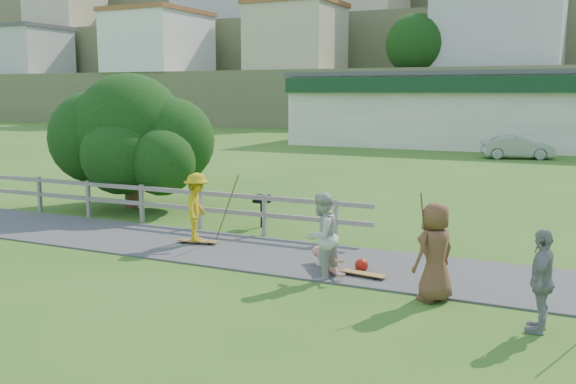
{
  "coord_description": "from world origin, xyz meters",
  "views": [
    {
      "loc": [
        7.65,
        -11.34,
        3.74
      ],
      "look_at": [
        1.3,
        2.0,
        1.43
      ],
      "focal_mm": 40.0,
      "sensor_mm": 36.0,
      "label": 1
    }
  ],
  "objects_px": {
    "spectator_b": "(542,281)",
    "car_silver": "(517,147)",
    "skater_rider": "(197,211)",
    "skater_fallen": "(329,259)",
    "tree": "(130,152)",
    "spectator_c": "(435,252)",
    "spectator_a": "(321,236)",
    "bbq": "(262,211)"
  },
  "relations": [
    {
      "from": "bbq",
      "to": "car_silver",
      "type": "bearing_deg",
      "value": 79.87
    },
    {
      "from": "skater_rider",
      "to": "spectator_c",
      "type": "relative_size",
      "value": 0.94
    },
    {
      "from": "car_silver",
      "to": "tree",
      "type": "relative_size",
      "value": 0.68
    },
    {
      "from": "spectator_a",
      "to": "spectator_b",
      "type": "bearing_deg",
      "value": 88.87
    },
    {
      "from": "car_silver",
      "to": "spectator_b",
      "type": "bearing_deg",
      "value": 170.54
    },
    {
      "from": "car_silver",
      "to": "spectator_a",
      "type": "bearing_deg",
      "value": 161.83
    },
    {
      "from": "skater_fallen",
      "to": "tree",
      "type": "xyz_separation_m",
      "value": [
        -8.67,
        4.36,
        1.54
      ]
    },
    {
      "from": "skater_fallen",
      "to": "bbq",
      "type": "height_order",
      "value": "bbq"
    },
    {
      "from": "skater_rider",
      "to": "spectator_b",
      "type": "xyz_separation_m",
      "value": [
        8.07,
        -2.56,
        -0.02
      ]
    },
    {
      "from": "skater_rider",
      "to": "spectator_b",
      "type": "distance_m",
      "value": 8.46
    },
    {
      "from": "spectator_a",
      "to": "spectator_b",
      "type": "xyz_separation_m",
      "value": [
        4.2,
        -1.16,
        -0.06
      ]
    },
    {
      "from": "spectator_a",
      "to": "bbq",
      "type": "xyz_separation_m",
      "value": [
        -3.43,
        3.96,
        -0.43
      ]
    },
    {
      "from": "spectator_a",
      "to": "skater_fallen",
      "type": "bearing_deg",
      "value": -160.99
    },
    {
      "from": "tree",
      "to": "bbq",
      "type": "distance_m",
      "value": 5.53
    },
    {
      "from": "skater_rider",
      "to": "skater_fallen",
      "type": "xyz_separation_m",
      "value": [
        3.83,
        -0.87,
        -0.56
      ]
    },
    {
      "from": "spectator_b",
      "to": "tree",
      "type": "relative_size",
      "value": 0.29
    },
    {
      "from": "skater_rider",
      "to": "car_silver",
      "type": "relative_size",
      "value": 0.43
    },
    {
      "from": "spectator_c",
      "to": "car_silver",
      "type": "xyz_separation_m",
      "value": [
        -1.4,
        27.01,
        -0.26
      ]
    },
    {
      "from": "spectator_c",
      "to": "tree",
      "type": "bearing_deg",
      "value": -84.89
    },
    {
      "from": "spectator_a",
      "to": "spectator_b",
      "type": "distance_m",
      "value": 4.36
    },
    {
      "from": "skater_fallen",
      "to": "spectator_a",
      "type": "distance_m",
      "value": 0.8
    },
    {
      "from": "spectator_b",
      "to": "tree",
      "type": "xyz_separation_m",
      "value": [
        -12.91,
        6.04,
        0.99
      ]
    },
    {
      "from": "spectator_b",
      "to": "car_silver",
      "type": "height_order",
      "value": "spectator_b"
    },
    {
      "from": "skater_fallen",
      "to": "car_silver",
      "type": "bearing_deg",
      "value": 49.23
    },
    {
      "from": "spectator_b",
      "to": "spectator_c",
      "type": "bearing_deg",
      "value": -111.15
    },
    {
      "from": "skater_rider",
      "to": "car_silver",
      "type": "bearing_deg",
      "value": -32.54
    },
    {
      "from": "skater_fallen",
      "to": "tree",
      "type": "relative_size",
      "value": 0.27
    },
    {
      "from": "skater_rider",
      "to": "spectator_a",
      "type": "height_order",
      "value": "spectator_a"
    },
    {
      "from": "tree",
      "to": "bbq",
      "type": "height_order",
      "value": "tree"
    },
    {
      "from": "spectator_b",
      "to": "car_silver",
      "type": "bearing_deg",
      "value": -171.3
    },
    {
      "from": "skater_rider",
      "to": "spectator_a",
      "type": "xyz_separation_m",
      "value": [
        3.87,
        -1.4,
        0.04
      ]
    },
    {
      "from": "spectator_c",
      "to": "bbq",
      "type": "distance_m",
      "value": 7.24
    },
    {
      "from": "skater_fallen",
      "to": "car_silver",
      "type": "height_order",
      "value": "car_silver"
    },
    {
      "from": "skater_fallen",
      "to": "spectator_a",
      "type": "bearing_deg",
      "value": -123.9
    },
    {
      "from": "skater_fallen",
      "to": "car_silver",
      "type": "xyz_separation_m",
      "value": [
        0.99,
        26.11,
        0.36
      ]
    },
    {
      "from": "car_silver",
      "to": "bbq",
      "type": "distance_m",
      "value": 23.1
    },
    {
      "from": "car_silver",
      "to": "tree",
      "type": "bearing_deg",
      "value": 139.91
    },
    {
      "from": "skater_fallen",
      "to": "tree",
      "type": "distance_m",
      "value": 9.82
    },
    {
      "from": "skater_fallen",
      "to": "tree",
      "type": "height_order",
      "value": "tree"
    },
    {
      "from": "skater_fallen",
      "to": "car_silver",
      "type": "distance_m",
      "value": 26.13
    },
    {
      "from": "spectator_b",
      "to": "car_silver",
      "type": "relative_size",
      "value": 0.42
    },
    {
      "from": "spectator_b",
      "to": "spectator_c",
      "type": "height_order",
      "value": "spectator_c"
    }
  ]
}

